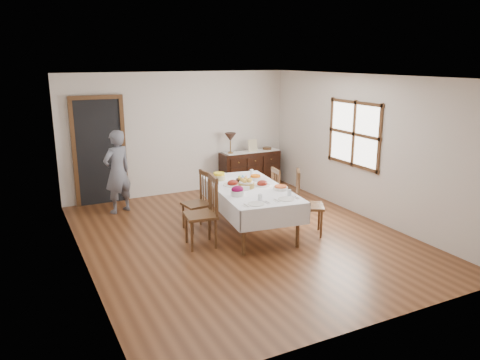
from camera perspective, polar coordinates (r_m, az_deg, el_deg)
name	(u,v)px	position (r m, az deg, el deg)	size (l,w,h in m)	color
ground	(243,237)	(7.80, 0.33, -6.93)	(6.00, 6.00, 0.00)	brown
room_shell	(223,136)	(7.67, -2.06, 5.42)	(5.02, 6.02, 2.65)	white
dining_table	(250,193)	(7.87, 1.17, -1.56)	(1.40, 2.35, 0.76)	white
chair_left_near	(204,211)	(7.30, -4.40, -3.78)	(0.53, 0.53, 1.12)	#50331C
chair_left_far	(199,200)	(8.04, -5.02, -2.50)	(0.46, 0.46, 1.00)	#50331C
chair_right_near	(306,202)	(7.84, 8.08, -2.71)	(0.62, 0.62, 1.09)	#50331C
chair_right_far	(282,193)	(8.57, 5.11, -1.62)	(0.45, 0.45, 0.95)	#50331C
sideboard	(250,169)	(10.68, 1.21, 1.33)	(1.36, 0.50, 0.82)	black
person	(117,169)	(9.09, -14.74, 1.30)	(0.53, 0.34, 1.69)	slate
bread_basket	(246,184)	(7.81, 0.78, -0.46)	(0.27, 0.27, 0.17)	olive
egg_basket	(243,180)	(8.17, 0.32, 0.00)	(0.24, 0.24, 0.11)	black
ham_platter_a	(233,184)	(7.98, -0.90, -0.44)	(0.33, 0.33, 0.11)	silver
ham_platter_b	(262,184)	(7.97, 2.72, -0.47)	(0.28, 0.28, 0.11)	silver
beet_bowl	(237,191)	(7.37, -0.31, -1.37)	(0.22, 0.22, 0.16)	silver
carrot_bowl	(255,178)	(8.31, 1.89, 0.28)	(0.20, 0.20, 0.09)	silver
pineapple_bowl	(219,176)	(8.32, -2.57, 0.43)	(0.22, 0.22, 0.13)	#C8BD83
casserole_dish	(281,188)	(7.73, 4.97, -0.96)	(0.24, 0.24, 0.07)	silver
butter_dish	(245,188)	(7.68, 0.56, -0.99)	(0.15, 0.11, 0.07)	silver
setting_left	(257,202)	(7.02, 2.09, -2.65)	(0.43, 0.31, 0.10)	silver
setting_right	(287,197)	(7.28, 5.72, -2.06)	(0.43, 0.31, 0.10)	silver
glass_far_a	(224,176)	(8.42, -1.99, 0.53)	(0.06, 0.06, 0.11)	white
glass_far_b	(252,172)	(8.67, 1.43, 0.96)	(0.06, 0.06, 0.10)	white
runner	(252,151)	(10.60, 1.44, 3.50)	(1.30, 0.35, 0.01)	white
table_lamp	(230,138)	(10.31, -1.18, 5.17)	(0.26, 0.26, 0.46)	brown
picture_frame	(253,146)	(10.55, 1.56, 4.20)	(0.22, 0.08, 0.28)	#BFB28D
deco_bowl	(267,149)	(10.82, 3.31, 3.85)	(0.20, 0.20, 0.06)	#50331C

